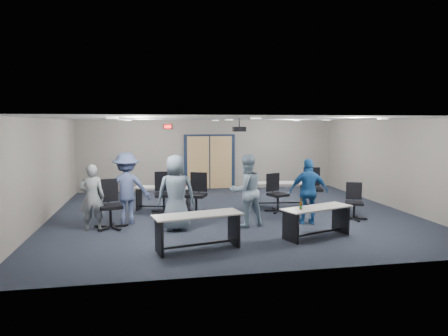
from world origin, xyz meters
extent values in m
plane|color=black|center=(0.00, 0.00, 0.00)|extent=(10.00, 10.00, 0.00)
cube|color=gray|center=(0.00, 4.50, 1.35)|extent=(10.00, 0.04, 2.70)
cube|color=gray|center=(0.00, -4.50, 1.35)|extent=(10.00, 0.04, 2.70)
cube|color=gray|center=(-5.00, 0.00, 1.35)|extent=(0.04, 9.00, 2.70)
cube|color=gray|center=(5.00, 0.00, 1.35)|extent=(0.04, 9.00, 2.70)
cube|color=silver|center=(0.00, 0.00, 2.70)|extent=(10.00, 9.00, 0.04)
cube|color=#101B31|center=(0.00, 4.47, 1.05)|extent=(2.00, 0.06, 2.20)
cube|color=tan|center=(-0.45, 4.45, 1.05)|extent=(0.85, 0.04, 2.05)
cube|color=tan|center=(0.45, 4.45, 1.05)|extent=(0.85, 0.04, 2.05)
cube|color=black|center=(-1.60, 4.45, 2.45)|extent=(0.32, 0.05, 0.18)
cube|color=#FF0C0C|center=(-1.60, 4.42, 2.45)|extent=(0.26, 0.02, 0.12)
cylinder|color=black|center=(0.30, 0.50, 2.58)|extent=(0.04, 0.04, 0.24)
cube|color=black|center=(0.30, 0.50, 2.40)|extent=(0.35, 0.30, 0.14)
cylinder|color=black|center=(0.30, 0.35, 2.40)|extent=(0.08, 0.03, 0.08)
cube|color=#BAB7B0|center=(-1.33, -2.99, 0.72)|extent=(1.89, 0.97, 0.03)
cube|color=black|center=(-2.12, -3.16, 0.35)|extent=(0.17, 0.55, 0.70)
cube|color=black|center=(-0.55, -2.82, 0.35)|extent=(0.17, 0.55, 0.70)
cube|color=black|center=(-1.33, -2.99, 0.10)|extent=(1.58, 0.39, 0.04)
cube|color=#BAB7B0|center=(1.42, -2.58, 0.67)|extent=(1.78, 1.09, 0.03)
cube|color=black|center=(0.71, -2.83, 0.33)|extent=(0.22, 0.50, 0.66)
cube|color=black|center=(2.13, -2.33, 0.33)|extent=(0.22, 0.50, 0.66)
cube|color=black|center=(1.42, -2.58, 0.09)|extent=(1.43, 0.54, 0.04)
cube|color=#BAB7B0|center=(-1.90, 0.98, 0.67)|extent=(1.77, 0.96, 0.03)
cube|color=black|center=(-2.63, 1.17, 0.33)|extent=(0.17, 0.51, 0.65)
cube|color=black|center=(-1.18, 0.80, 0.33)|extent=(0.17, 0.51, 0.65)
cube|color=black|center=(-1.90, 0.98, 0.09)|extent=(1.46, 0.41, 0.04)
cylinder|color=#BF3E19|center=(-1.27, 0.82, 0.74)|extent=(0.07, 0.07, 0.11)
cube|color=#BAB7B0|center=(1.62, 0.86, 0.73)|extent=(1.88, 0.79, 0.03)
cube|color=black|center=(0.81, 0.94, 0.36)|extent=(0.11, 0.56, 0.71)
cube|color=black|center=(2.43, 0.78, 0.36)|extent=(0.11, 0.56, 0.71)
cube|color=black|center=(1.62, 0.86, 0.10)|extent=(1.63, 0.21, 0.04)
imported|color=gray|center=(-3.65, -1.09, 0.80)|extent=(0.61, 0.42, 1.61)
imported|color=slate|center=(-1.67, -1.42, 0.92)|extent=(0.93, 0.63, 1.83)
imported|color=#94B0C4|center=(0.07, -1.37, 0.90)|extent=(1.02, 0.88, 1.81)
imported|color=#1A4D8F|center=(1.70, -1.41, 0.84)|extent=(1.04, 0.58, 1.68)
imported|color=#485682|center=(-2.87, -0.54, 0.92)|extent=(1.22, 0.74, 1.83)
camera|label=1|loc=(-2.23, -10.89, 2.56)|focal=32.00mm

